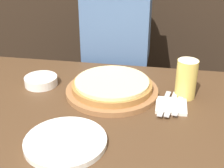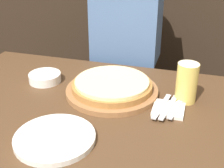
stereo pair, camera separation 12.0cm
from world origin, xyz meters
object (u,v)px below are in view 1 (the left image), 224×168
object	(u,v)px
beer_glass	(186,77)
fork	(164,103)
spoon	(178,104)
diner_person	(116,63)
side_bowl	(41,81)
dinner_knife	(171,104)
pizza_on_board	(112,87)
dinner_plate	(66,142)

from	to	relation	value
beer_glass	fork	distance (m)	0.13
spoon	diner_person	size ratio (longest dim) A/B	0.12
beer_glass	spoon	xyz separation A→B (m)	(-0.02, -0.09, -0.07)
side_bowl	dinner_knife	distance (m)	0.54
pizza_on_board	beer_glass	xyz separation A→B (m)	(0.28, 0.02, 0.06)
side_bowl	dinner_knife	world-z (taller)	side_bowl
side_bowl	diner_person	world-z (taller)	diner_person
beer_glass	side_bowl	world-z (taller)	beer_glass
pizza_on_board	dinner_knife	size ratio (longest dim) A/B	1.97
fork	dinner_plate	bearing A→B (deg)	-136.43
fork	diner_person	xyz separation A→B (m)	(-0.25, 0.50, -0.07)
beer_glass	spoon	distance (m)	0.11
pizza_on_board	dinner_plate	bearing A→B (deg)	-103.49
beer_glass	fork	world-z (taller)	beer_glass
dinner_plate	spoon	distance (m)	0.43
side_bowl	fork	world-z (taller)	side_bowl
dinner_knife	spoon	size ratio (longest dim) A/B	1.17
dinner_knife	side_bowl	bearing A→B (deg)	170.36
dinner_plate	spoon	bearing A→B (deg)	39.00
side_bowl	pizza_on_board	bearing A→B (deg)	-4.02
side_bowl	fork	bearing A→B (deg)	-10.11
beer_glass	dinner_knife	world-z (taller)	beer_glass
side_bowl	fork	distance (m)	0.51
pizza_on_board	diner_person	distance (m)	0.44
spoon	beer_glass	bearing A→B (deg)	74.84
dinner_plate	fork	bearing A→B (deg)	43.57
diner_person	beer_glass	bearing A→B (deg)	-51.01
dinner_knife	diner_person	distance (m)	0.57
fork	side_bowl	bearing A→B (deg)	169.89
pizza_on_board	diner_person	xyz separation A→B (m)	(-0.05, 0.43, -0.08)
dinner_knife	spoon	distance (m)	0.03
pizza_on_board	fork	world-z (taller)	pizza_on_board
pizza_on_board	dinner_plate	size ratio (longest dim) A/B	1.44
fork	diner_person	world-z (taller)	diner_person
beer_glass	side_bowl	bearing A→B (deg)	179.96
beer_glass	fork	size ratio (longest dim) A/B	0.82
side_bowl	spoon	bearing A→B (deg)	-9.22
fork	spoon	world-z (taller)	same
dinner_plate	side_bowl	size ratio (longest dim) A/B	1.86
dinner_plate	spoon	size ratio (longest dim) A/B	1.60
beer_glass	spoon	world-z (taller)	beer_glass
fork	spoon	size ratio (longest dim) A/B	1.17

